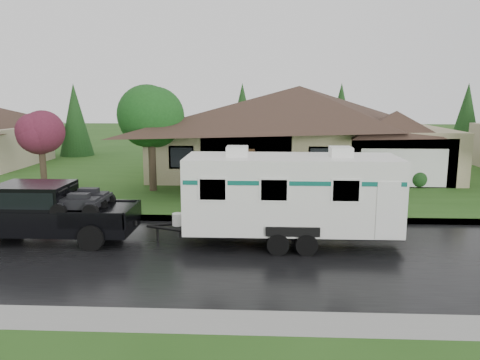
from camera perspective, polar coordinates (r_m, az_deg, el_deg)
name	(u,v)px	position (r m, az deg, el deg)	size (l,w,h in m)	color
ground	(270,237)	(17.39, 3.74, -6.98)	(140.00, 140.00, 0.00)	#275019
road	(271,255)	(15.49, 3.86, -9.15)	(140.00, 8.00, 0.01)	black
curb	(270,219)	(19.54, 3.64, -4.81)	(140.00, 0.50, 0.15)	gray
lawn	(267,171)	(32.02, 3.32, 1.14)	(140.00, 26.00, 0.15)	#275019
house_main	(303,120)	(30.60, 7.73, 7.27)	(19.44, 10.80, 6.90)	gray
tree_left_green	(151,118)	(24.96, -10.81, 7.41)	(3.34, 3.34, 5.52)	#382B1E
tree_red	(41,133)	(27.35, -23.14, 5.25)	(2.61, 2.61, 4.32)	#382B1E
shrub_row	(304,177)	(26.40, 7.78, 0.37)	(13.60, 1.00, 1.00)	#143814
pickup_truck	(44,210)	(18.17, -22.83, -3.40)	(6.21, 2.36, 2.07)	black
travel_trailer	(291,193)	(16.27, 6.23, -1.59)	(7.66, 2.69, 3.44)	white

